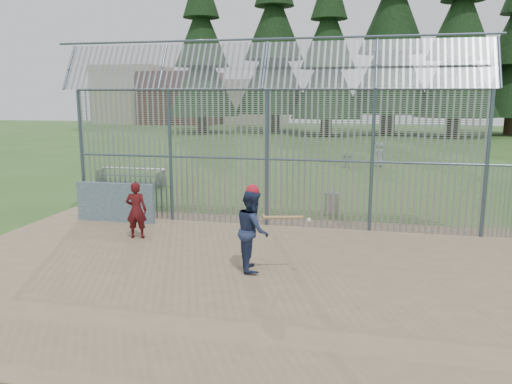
% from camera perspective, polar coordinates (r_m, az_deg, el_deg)
% --- Properties ---
extents(ground, '(120.00, 120.00, 0.00)m').
position_cam_1_polar(ground, '(11.72, -2.10, -8.07)').
color(ground, '#2D511E').
rests_on(ground, ground).
extents(dirt_infield, '(14.00, 10.00, 0.02)m').
position_cam_1_polar(dirt_infield, '(11.26, -2.74, -8.83)').
color(dirt_infield, '#756047').
rests_on(dirt_infield, ground).
extents(dugout_wall, '(2.50, 0.12, 1.20)m').
position_cam_1_polar(dugout_wall, '(15.82, -15.78, -1.14)').
color(dugout_wall, '#38566B').
rests_on(dugout_wall, dirt_infield).
extents(batter, '(0.92, 1.04, 1.80)m').
position_cam_1_polar(batter, '(10.97, -0.40, -4.38)').
color(batter, navy).
rests_on(batter, dirt_infield).
extents(onlooker, '(0.61, 0.46, 1.54)m').
position_cam_1_polar(onlooker, '(13.82, -13.52, -2.03)').
color(onlooker, maroon).
rests_on(onlooker, dirt_infield).
extents(bg_kid_standing, '(0.79, 0.76, 1.37)m').
position_cam_1_polar(bg_kid_standing, '(27.95, 13.90, 4.16)').
color(bg_kid_standing, gray).
rests_on(bg_kid_standing, ground).
extents(bg_kid_seated, '(0.57, 0.35, 0.90)m').
position_cam_1_polar(bg_kid_seated, '(27.36, 10.39, 3.68)').
color(bg_kid_seated, slate).
rests_on(bg_kid_seated, ground).
extents(batting_gear, '(1.46, 0.54, 0.71)m').
position_cam_1_polar(batting_gear, '(10.73, 0.23, -0.40)').
color(batting_gear, '#B11728').
rests_on(batting_gear, ground).
extents(trash_can, '(0.56, 0.56, 0.82)m').
position_cam_1_polar(trash_can, '(16.35, 8.70, -1.33)').
color(trash_can, '#96989E').
rests_on(trash_can, ground).
extents(bleacher, '(3.00, 0.95, 0.72)m').
position_cam_1_polar(bleacher, '(22.12, -14.16, 1.73)').
color(bleacher, slate).
rests_on(bleacher, ground).
extents(backstop_fence, '(20.09, 0.81, 5.30)m').
position_cam_1_polar(backstop_fence, '(14.27, 8.39, 4.96)').
color(backstop_fence, '#47566B').
rests_on(backstop_fence, ground).
extents(conifer_row, '(38.48, 12.26, 20.20)m').
position_cam_1_polar(conifer_row, '(52.71, 11.88, 18.34)').
color(conifer_row, '#332319').
rests_on(conifer_row, ground).
extents(distant_buildings, '(26.50, 10.50, 8.00)m').
position_cam_1_polar(distant_buildings, '(72.06, -8.96, 10.61)').
color(distant_buildings, brown).
rests_on(distant_buildings, ground).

